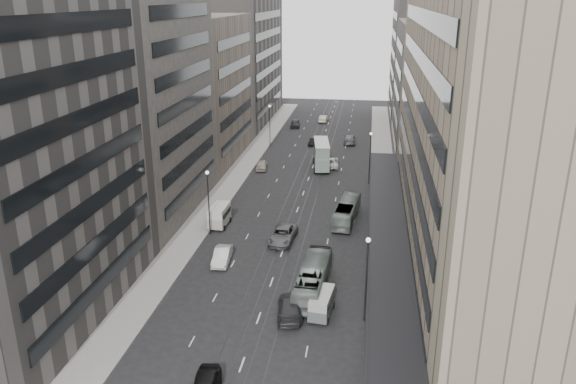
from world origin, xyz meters
The scene contains 28 objects.
ground centered at (0.00, 0.00, 0.00)m, with size 220.00×220.00×0.00m, color black.
sidewalk_right centered at (12.00, 37.50, 0.07)m, with size 4.00×125.00×0.15m, color gray.
sidewalk_left centered at (-12.00, 37.50, 0.07)m, with size 4.00×125.00×0.15m, color gray.
department_store centered at (21.45, 8.00, 14.95)m, with size 19.20×60.00×30.00m.
building_right_mid centered at (21.50, 52.00, 12.00)m, with size 15.00×28.00×24.00m, color #433F3A.
building_right_far centered at (21.50, 82.00, 14.00)m, with size 15.00×32.00×28.00m, color #5B5652.
building_left_a centered at (-21.50, -8.00, 15.00)m, with size 15.00×28.00×30.00m, color #5B5652.
building_left_b centered at (-21.50, 19.00, 17.00)m, with size 15.00×26.00×34.00m, color #433F3A.
building_left_c centered at (-21.50, 46.00, 12.50)m, with size 15.00×28.00×25.00m, color #73665A.
building_left_d centered at (-21.50, 79.00, 14.00)m, with size 15.00×38.00×28.00m, color #5B5652.
lamp_right_near centered at (9.70, -5.00, 5.20)m, with size 0.44×0.44×8.32m.
lamp_right_far centered at (9.70, 35.00, 5.20)m, with size 0.44×0.44×8.32m.
lamp_left_near centered at (-9.70, 12.00, 5.20)m, with size 0.44×0.44×8.32m.
lamp_left_far centered at (-9.70, 55.00, 5.20)m, with size 0.44×0.44×8.32m.
bus_near centered at (4.48, -0.51, 1.52)m, with size 2.55×10.89×3.03m, color gray.
bus_far centered at (6.96, 18.79, 1.39)m, with size 2.34×9.99×2.78m, color gray.
double_decker centered at (1.50, 42.32, 2.53)m, with size 3.56×8.80×4.68m.
vw_microbus centered at (5.72, -4.57, 1.27)m, with size 2.31×4.39×2.28m.
panel_van centered at (-9.20, 14.81, 1.52)m, with size 2.23×4.41×2.76m.
sedan_1 centered at (-6.24, 4.68, 0.80)m, with size 1.70×4.87×1.60m, color white.
sedan_2 centered at (-0.43, 11.27, 0.85)m, with size 2.82×6.12×1.70m, color #575759.
sedan_3 centered at (2.81, -5.01, 0.84)m, with size 2.34×5.76×1.67m, color #2A292C.
sedan_4 centered at (-8.50, 39.97, 0.75)m, with size 1.78×4.42×1.51m, color #A29586.
sedan_5 centered at (-1.42, 57.98, 0.67)m, with size 1.42×4.08×1.34m, color black.
sedan_6 centered at (3.04, 43.48, 0.81)m, with size 2.68×5.81×1.62m, color white.
sedan_7 centered at (5.63, 60.13, 0.84)m, with size 2.36×5.81×1.69m, color slate.
sedan_8 centered at (-7.17, 73.18, 0.85)m, with size 2.01×5.01×1.71m, color #242527.
sedan_9 centered at (-1.26, 79.42, 0.81)m, with size 1.71×4.90×1.62m, color beige.
Camera 1 is at (9.22, -50.26, 28.33)m, focal length 35.00 mm.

